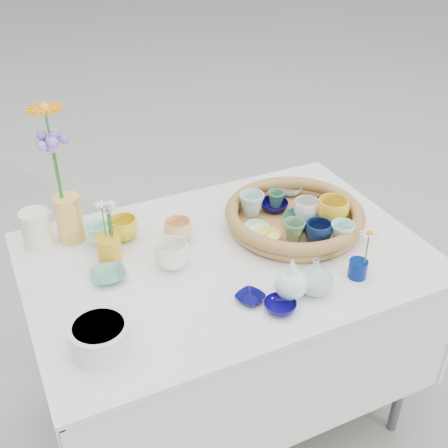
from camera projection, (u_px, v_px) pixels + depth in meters
name	position (u px, v px, depth m)	size (l,w,h in m)	color
ground	(226.00, 411.00, 2.22)	(80.00, 80.00, 0.00)	#A6A69B
display_table	(226.00, 411.00, 2.22)	(1.26, 0.86, 0.77)	silver
wicker_tray	(294.00, 217.00, 1.92)	(0.47, 0.47, 0.08)	brown
tray_ceramic_0	(274.00, 206.00, 1.99)	(0.10, 0.10, 0.03)	#08023C
tray_ceramic_1	(329.00, 207.00, 1.98)	(0.11, 0.11, 0.03)	black
tray_ceramic_2	(333.00, 211.00, 1.91)	(0.11, 0.11, 0.09)	yellow
tray_ceramic_3	(300.00, 220.00, 1.90)	(0.11, 0.11, 0.04)	#366F54
tray_ceramic_4	(294.00, 231.00, 1.82)	(0.07, 0.07, 0.07)	#5A835F
tray_ceramic_5	(256.00, 229.00, 1.87)	(0.09, 0.09, 0.03)	silver
tray_ceramic_6	(252.00, 204.00, 1.95)	(0.09, 0.09, 0.08)	#ABD0C1
tray_ceramic_7	(306.00, 210.00, 1.93)	(0.09, 0.09, 0.07)	white
tray_ceramic_8	(289.00, 190.00, 2.09)	(0.09, 0.09, 0.03)	#8AB5DA
tray_ceramic_9	(318.00, 232.00, 1.81)	(0.09, 0.09, 0.07)	#0B193D
tray_ceramic_10	(266.00, 237.00, 1.82)	(0.09, 0.09, 0.03)	#FAE45B
tray_ceramic_11	(342.00, 233.00, 1.80)	(0.08, 0.08, 0.07)	#94E7DD
tray_ceramic_12	(276.00, 199.00, 2.00)	(0.06, 0.06, 0.06)	#3E7755
loose_ceramic_0	(124.00, 229.00, 1.86)	(0.10, 0.10, 0.08)	gold
loose_ceramic_1	(178.00, 231.00, 1.85)	(0.09, 0.09, 0.07)	#EFB970
loose_ceramic_2	(109.00, 275.00, 1.69)	(0.11, 0.11, 0.03)	#56947A
loose_ceramic_3	(172.00, 255.00, 1.73)	(0.11, 0.11, 0.08)	white
loose_ceramic_4	(250.00, 298.00, 1.61)	(0.08, 0.08, 0.02)	#06054A
loose_ceramic_5	(99.00, 234.00, 1.83)	(0.08, 0.08, 0.07)	#A5E6C7
loose_ceramic_6	(280.00, 306.00, 1.57)	(0.09, 0.09, 0.03)	#0A0355
fluted_bowl	(100.00, 338.00, 1.43)	(0.16, 0.16, 0.08)	silver
bud_vase_paleblue	(291.00, 278.00, 1.58)	(0.09, 0.09, 0.14)	#CCEDF5
bud_vase_seafoam	(315.00, 276.00, 1.62)	(0.11, 0.11, 0.11)	#95B3AB
bud_vase_cobalt	(358.00, 269.00, 1.69)	(0.06, 0.06, 0.06)	#00175D
single_daisy	(367.00, 249.00, 1.64)	(0.07, 0.07, 0.12)	silver
tall_vase_yellow	(69.00, 219.00, 1.83)	(0.09, 0.09, 0.16)	#F1B953
gerbera	(53.00, 155.00, 1.70)	(0.12, 0.12, 0.32)	orange
hydrangea	(58.00, 169.00, 1.73)	(0.08, 0.08, 0.28)	#7260CB
white_pitcher	(36.00, 229.00, 1.81)	(0.13, 0.09, 0.13)	silver
daisy_cup	(109.00, 248.00, 1.75)	(0.08, 0.08, 0.08)	gold
daisy_posy	(107.00, 217.00, 1.71)	(0.08, 0.08, 0.13)	white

